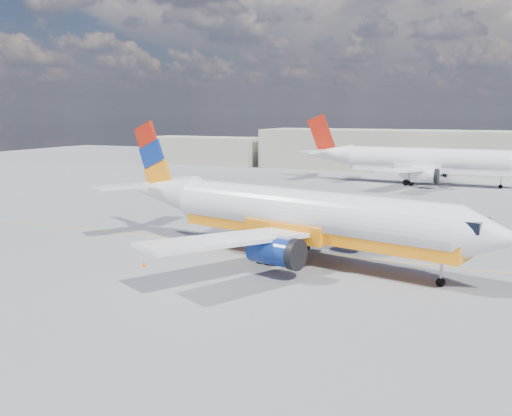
% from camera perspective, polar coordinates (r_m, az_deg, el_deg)
% --- Properties ---
extents(ground, '(240.00, 240.00, 0.00)m').
position_cam_1_polar(ground, '(46.28, 0.30, -4.90)').
color(ground, slate).
rests_on(ground, ground).
extents(taxi_line, '(70.00, 0.15, 0.01)m').
position_cam_1_polar(taxi_line, '(48.96, 1.71, -4.09)').
color(taxi_line, gold).
rests_on(taxi_line, ground).
extents(terminal_main, '(70.00, 14.00, 8.00)m').
position_cam_1_polar(terminal_main, '(117.01, 17.64, 5.42)').
color(terminal_main, '#B6AF9D').
rests_on(terminal_main, ground).
extents(terminal_annex, '(26.00, 10.00, 6.00)m').
position_cam_1_polar(terminal_annex, '(129.69, -5.16, 5.75)').
color(terminal_annex, '#B6AF9D').
rests_on(terminal_annex, ground).
extents(main_jet, '(35.94, 27.55, 10.85)m').
position_cam_1_polar(main_jet, '(44.82, 3.81, -0.67)').
color(main_jet, white).
rests_on(main_jet, ground).
extents(second_jet, '(37.19, 29.42, 11.28)m').
position_cam_1_polar(second_jet, '(95.79, 16.01, 4.53)').
color(second_jet, white).
rests_on(second_jet, ground).
extents(traffic_cone, '(0.43, 0.43, 0.60)m').
position_cam_1_polar(traffic_cone, '(43.78, -11.17, -5.54)').
color(traffic_cone, white).
rests_on(traffic_cone, ground).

